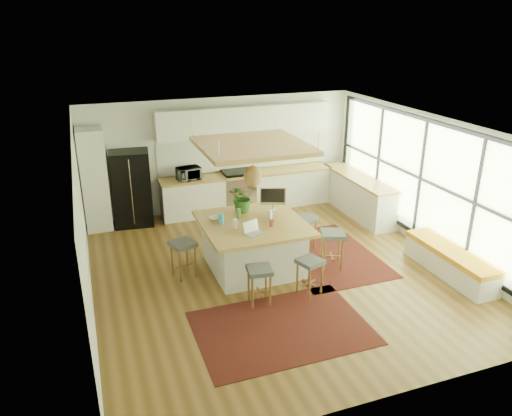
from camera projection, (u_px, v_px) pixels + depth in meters
name	position (u px, v px, depth m)	size (l,w,h in m)	color
floor	(275.00, 271.00, 9.16)	(7.00, 7.00, 0.00)	brown
ceiling	(277.00, 127.00, 8.17)	(7.00, 7.00, 0.00)	white
wall_back	(221.00, 154.00, 11.73)	(6.50, 6.50, 0.00)	silver
wall_front	(391.00, 305.00, 5.60)	(6.50, 6.50, 0.00)	silver
wall_left	(83.00, 228.00, 7.64)	(7.00, 7.00, 0.00)	silver
wall_right	(429.00, 183.00, 9.69)	(7.00, 7.00, 0.00)	silver
window_wall	(428.00, 181.00, 9.66)	(0.10, 6.20, 2.60)	black
pantry	(94.00, 180.00, 10.60)	(0.55, 0.60, 2.25)	silver
back_counter_base	(248.00, 192.00, 11.96)	(4.20, 0.60, 0.88)	silver
back_counter_top	(248.00, 174.00, 11.79)	(4.24, 0.64, 0.05)	olive
backsplash	(243.00, 152.00, 11.89)	(4.20, 0.02, 0.80)	white
upper_cabinets	(245.00, 121.00, 11.46)	(4.20, 0.34, 0.70)	silver
range	(238.00, 191.00, 11.86)	(0.76, 0.62, 1.00)	#A5A5AA
right_counter_base	(358.00, 196.00, 11.68)	(0.60, 2.50, 0.88)	silver
right_counter_top	(360.00, 178.00, 11.51)	(0.64, 2.54, 0.05)	olive
window_bench	(450.00, 262.00, 8.95)	(0.52, 2.00, 0.50)	silver
ceiling_panel	(253.00, 161.00, 8.67)	(1.86, 1.86, 0.80)	olive
rug_near	(282.00, 328.00, 7.47)	(2.60, 1.80, 0.01)	black
rug_right	(326.00, 255.00, 9.75)	(1.80, 2.60, 0.01)	black
fridge	(131.00, 185.00, 10.90)	(0.85, 0.66, 1.70)	black
island	(253.00, 245.00, 9.11)	(1.85, 1.85, 0.93)	olive
stool_near_left	(259.00, 284.00, 8.00)	(0.39, 0.39, 0.65)	#424749
stool_near_right	(309.00, 275.00, 8.29)	(0.38, 0.38, 0.64)	#424749
stool_right_front	(332.00, 250.00, 9.17)	(0.43, 0.43, 0.72)	#424749
stool_right_back	(305.00, 231.00, 9.97)	(0.40, 0.40, 0.67)	#424749
stool_left_side	(184.00, 259.00, 8.84)	(0.41, 0.41, 0.69)	#424749
laptop	(254.00, 228.00, 8.40)	(0.31, 0.33, 0.23)	#A5A5AA
monitor	(273.00, 198.00, 9.39)	(0.51, 0.18, 0.47)	#A5A5AA
microwave	(189.00, 172.00, 11.23)	(0.52, 0.29, 0.35)	#A5A5AA
island_plant	(242.00, 200.00, 9.36)	(0.53, 0.59, 0.46)	#1E4C19
island_bowl	(216.00, 218.00, 9.02)	(0.24, 0.24, 0.06)	white
island_bottle_0	(222.00, 219.00, 8.82)	(0.07, 0.07, 0.19)	#33B0CC
island_bottle_1	(234.00, 223.00, 8.65)	(0.07, 0.07, 0.19)	silver
island_bottle_2	(272.00, 221.00, 8.72)	(0.07, 0.07, 0.19)	#A83845
island_bottle_3	(270.00, 214.00, 9.06)	(0.07, 0.07, 0.19)	white
island_bottle_4	(238.00, 214.00, 9.06)	(0.07, 0.07, 0.19)	#5B814D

